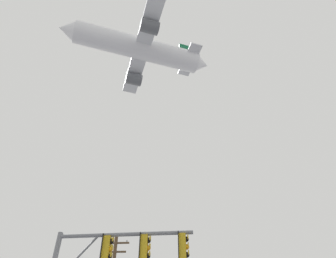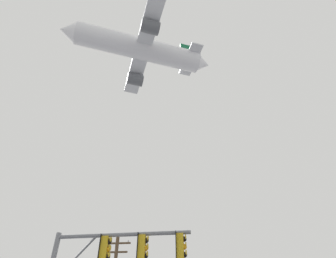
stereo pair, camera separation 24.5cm
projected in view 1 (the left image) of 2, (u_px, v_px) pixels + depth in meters
The scene contains 1 object.
airplane at pixel (138, 48), 43.50m from camera, with size 21.33×16.47×5.96m.
Camera 1 is at (-1.21, -3.36, 1.22)m, focal length 32.55 mm.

